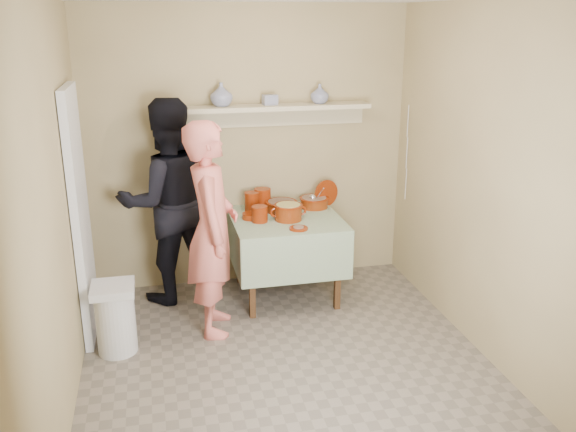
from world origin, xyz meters
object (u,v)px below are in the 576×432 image
object	(u,v)px
person_cook	(212,229)
trash_bin	(115,318)
person_helper	(168,202)
cazuela_rice	(288,211)
serving_table	(286,230)

from	to	relation	value
person_cook	trash_bin	size ratio (longest dim) A/B	3.11
person_helper	cazuela_rice	size ratio (longest dim) A/B	5.55
person_helper	trash_bin	world-z (taller)	person_helper
serving_table	cazuela_rice	world-z (taller)	cazuela_rice
trash_bin	serving_table	bearing A→B (deg)	25.26
person_cook	person_helper	bearing A→B (deg)	31.37
serving_table	trash_bin	xyz separation A→B (m)	(-1.49, -0.70, -0.36)
person_helper	serving_table	distance (m)	1.08
cazuela_rice	person_helper	bearing A→B (deg)	165.25
person_cook	cazuela_rice	size ratio (longest dim) A/B	5.28
person_cook	trash_bin	bearing A→B (deg)	111.89
person_helper	serving_table	xyz separation A→B (m)	(1.03, -0.20, -0.27)
person_cook	serving_table	xyz separation A→B (m)	(0.71, 0.49, -0.23)
serving_table	trash_bin	distance (m)	1.69
person_cook	serving_table	world-z (taller)	person_cook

